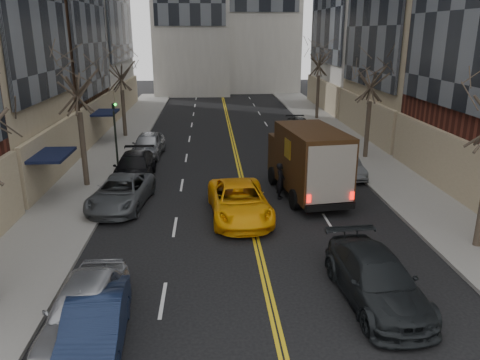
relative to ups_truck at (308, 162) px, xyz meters
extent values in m
cube|color=slate|center=(-12.23, 9.24, -1.79)|extent=(4.00, 66.00, 0.15)
cube|color=slate|center=(5.77, 9.24, -1.79)|extent=(4.00, 66.00, 0.15)
cube|color=black|center=(-13.23, 0.24, 0.53)|extent=(2.00, 3.00, 0.15)
cube|color=black|center=(-14.13, 0.24, -0.52)|extent=(0.20, 3.00, 2.50)
cube|color=black|center=(-13.23, 13.24, 0.53)|extent=(2.00, 3.00, 0.15)
cube|color=black|center=(-14.13, 13.24, -0.52)|extent=(0.20, 3.00, 2.50)
cylinder|color=#382D23|center=(-12.03, 2.24, 0.31)|extent=(0.30, 0.30, 4.05)
cylinder|color=#382D23|center=(-12.03, 15.24, 0.13)|extent=(0.30, 0.30, 3.69)
cylinder|color=#382D23|center=(5.57, 7.24, 0.17)|extent=(0.30, 0.30, 3.78)
cylinder|color=#382D23|center=(5.57, 22.24, 0.35)|extent=(0.30, 0.30, 4.14)
cylinder|color=black|center=(-10.63, 4.24, 0.18)|extent=(0.12, 0.12, 3.80)
imported|color=black|center=(-10.63, 4.24, 2.53)|extent=(0.15, 0.18, 0.90)
sphere|color=#0CE526|center=(-10.48, 4.14, 2.48)|extent=(0.14, 0.14, 0.14)
cube|color=black|center=(0.00, 0.00, -1.29)|extent=(3.21, 7.03, 0.32)
cube|color=black|center=(-0.33, 2.47, -0.23)|extent=(2.71, 2.12, 2.23)
cube|color=black|center=(0.08, -0.58, 0.25)|extent=(3.21, 5.48, 3.18)
cube|color=black|center=(0.43, -3.24, -1.29)|extent=(2.44, 0.51, 0.32)
cube|color=red|center=(-0.61, -3.40, -0.81)|extent=(0.20, 0.09, 0.37)
cube|color=red|center=(1.49, -3.12, -0.81)|extent=(0.20, 0.09, 0.37)
cube|color=gold|center=(-1.21, -0.70, 0.89)|extent=(0.17, 0.95, 0.95)
cube|color=gold|center=(1.35, -0.35, 0.89)|extent=(0.17, 0.95, 0.95)
cylinder|color=black|center=(-1.53, 2.04, -1.36)|extent=(0.43, 1.05, 1.02)
cylinder|color=black|center=(0.94, 2.37, -1.36)|extent=(0.43, 1.05, 1.02)
cylinder|color=black|center=(-1.00, -1.95, -1.36)|extent=(0.43, 1.05, 1.02)
cylinder|color=black|center=(1.48, -1.62, -1.36)|extent=(0.43, 1.05, 1.02)
imported|color=black|center=(0.16, -10.25, -1.09)|extent=(2.53, 5.52, 1.56)
cube|color=black|center=(0.16, -9.47, -0.44)|extent=(0.13, 0.04, 0.09)
cube|color=blue|center=(0.16, -9.50, -0.44)|extent=(0.10, 0.01, 0.06)
imported|color=#FAA90A|center=(-3.77, -2.80, -1.07)|extent=(3.01, 5.89, 1.59)
imported|color=black|center=(-1.46, -0.33, -0.92)|extent=(0.64, 0.80, 1.91)
imported|color=#B8BAC1|center=(-8.76, -11.34, -1.05)|extent=(2.10, 4.87, 1.64)
imported|color=black|center=(-8.33, -12.06, -1.15)|extent=(1.80, 4.47, 1.44)
imported|color=#4B4E52|center=(-9.53, -1.00, -1.13)|extent=(3.06, 5.56, 1.48)
imported|color=black|center=(-9.53, 3.32, -1.09)|extent=(2.19, 5.38, 1.56)
imported|color=#96999D|center=(-9.39, 8.96, -1.05)|extent=(2.24, 4.94, 1.65)
imported|color=#45484C|center=(3.07, 3.27, -1.22)|extent=(1.59, 3.99, 1.29)
imported|color=#A5A8AD|center=(1.96, 14.22, -1.20)|extent=(2.26, 4.81, 1.33)
imported|color=black|center=(2.49, 15.17, -1.18)|extent=(1.94, 4.73, 1.37)
camera|label=1|loc=(-5.10, -23.25, 6.51)|focal=35.00mm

